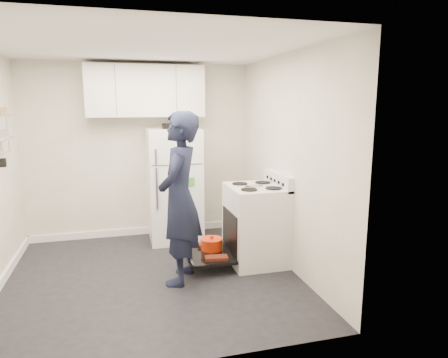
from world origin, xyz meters
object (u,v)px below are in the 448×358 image
object	(u,v)px
open_oven_door	(210,250)
person	(180,199)
electric_range	(255,225)
refrigerator	(174,184)

from	to	relation	value
open_oven_door	person	bearing A→B (deg)	-139.82
person	electric_range	bearing A→B (deg)	131.40
refrigerator	person	world-z (taller)	person
electric_range	person	world-z (taller)	person
electric_range	open_oven_door	bearing A→B (deg)	175.64
person	refrigerator	bearing A→B (deg)	-161.41
refrigerator	electric_range	bearing A→B (deg)	-53.10
electric_range	person	size ratio (longest dim) A/B	0.59
electric_range	person	bearing A→B (deg)	-162.82
refrigerator	person	size ratio (longest dim) A/B	0.90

